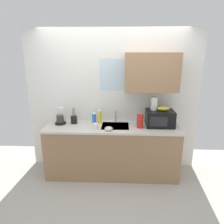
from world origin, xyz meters
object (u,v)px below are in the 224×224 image
object	(u,v)px
microwave	(160,118)
banana_bunch	(164,109)
small_bowl	(109,129)
paper_towel_roll	(154,103)
coffee_maker	(61,118)
cereal_canister	(140,121)
mug_white	(95,126)
utensil_crock	(74,119)
dish_soap_bottle_blue	(94,118)
dish_soap_bottle_yellow	(100,116)

from	to	relation	value
microwave	banana_bunch	bearing A→B (deg)	1.77
microwave	small_bowl	distance (m)	0.89
paper_towel_roll	coffee_maker	bearing A→B (deg)	179.70
coffee_maker	banana_bunch	bearing A→B (deg)	-1.90
cereal_canister	mug_white	world-z (taller)	cereal_canister
banana_bunch	utensil_crock	world-z (taller)	banana_bunch
microwave	small_bowl	world-z (taller)	microwave
coffee_maker	cereal_canister	distance (m)	1.37
paper_towel_roll	cereal_canister	bearing A→B (deg)	-147.99
cereal_canister	banana_bunch	bearing A→B (deg)	14.38
microwave	dish_soap_bottle_blue	size ratio (longest dim) A/B	2.27
coffee_maker	dish_soap_bottle_yellow	world-z (taller)	coffee_maker
banana_bunch	small_bowl	size ratio (longest dim) A/B	1.54
banana_bunch	dish_soap_bottle_yellow	xyz separation A→B (m)	(-1.08, 0.13, -0.19)
coffee_maker	utensil_crock	size ratio (longest dim) A/B	0.97
dish_soap_bottle_yellow	small_bowl	size ratio (longest dim) A/B	1.92
dish_soap_bottle_yellow	paper_towel_roll	bearing A→B (deg)	-4.97
utensil_crock	microwave	bearing A→B (deg)	-2.77
small_bowl	dish_soap_bottle_yellow	bearing A→B (deg)	115.31
microwave	mug_white	xyz separation A→B (m)	(-1.07, -0.19, -0.09)
coffee_maker	dish_soap_bottle_blue	world-z (taller)	coffee_maker
microwave	cereal_canister	size ratio (longest dim) A/B	2.02
dish_soap_bottle_yellow	coffee_maker	bearing A→B (deg)	-173.90
coffee_maker	cereal_canister	xyz separation A→B (m)	(1.37, -0.16, 0.01)
paper_towel_roll	utensil_crock	xyz separation A→B (m)	(-1.38, 0.02, -0.31)
banana_bunch	cereal_canister	distance (m)	0.45
microwave	coffee_maker	world-z (taller)	coffee_maker
microwave	coffee_maker	xyz separation A→B (m)	(-1.70, 0.06, -0.03)
paper_towel_roll	mug_white	bearing A→B (deg)	-166.08
coffee_maker	utensil_crock	bearing A→B (deg)	2.86
coffee_maker	mug_white	xyz separation A→B (m)	(0.64, -0.25, -0.06)
microwave	banana_bunch	distance (m)	0.18
banana_bunch	paper_towel_roll	xyz separation A→B (m)	(-0.15, 0.05, 0.08)
dish_soap_bottle_blue	utensil_crock	xyz separation A→B (m)	(-0.35, -0.04, -0.02)
cereal_canister	small_bowl	world-z (taller)	cereal_canister
paper_towel_roll	small_bowl	size ratio (longest dim) A/B	1.69
microwave	utensil_crock	xyz separation A→B (m)	(-1.47, 0.07, -0.06)
small_bowl	mug_white	bearing A→B (deg)	164.74
dish_soap_bottle_blue	mug_white	size ratio (longest dim) A/B	2.13
dish_soap_bottle_yellow	utensil_crock	xyz separation A→B (m)	(-0.45, -0.06, -0.05)
paper_towel_roll	dish_soap_bottle_yellow	bearing A→B (deg)	175.03
utensil_crock	dish_soap_bottle_blue	bearing A→B (deg)	6.43
coffee_maker	mug_white	world-z (taller)	coffee_maker
banana_bunch	cereal_canister	world-z (taller)	banana_bunch
coffee_maker	small_bowl	xyz separation A→B (m)	(0.86, -0.31, -0.07)
coffee_maker	small_bowl	world-z (taller)	coffee_maker
utensil_crock	banana_bunch	bearing A→B (deg)	-2.62
small_bowl	coffee_maker	bearing A→B (deg)	160.22
dish_soap_bottle_yellow	utensil_crock	bearing A→B (deg)	-172.25
dish_soap_bottle_blue	cereal_canister	xyz separation A→B (m)	(0.78, -0.21, 0.02)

